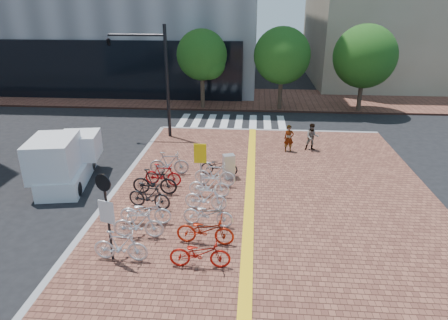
# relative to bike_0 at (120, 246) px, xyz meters

# --- Properties ---
(ground) EXTENTS (120.00, 120.00, 0.00)m
(ground) POSITION_rel_bike_0_xyz_m (2.04, 2.54, -0.69)
(ground) COLOR black
(ground) RESTS_ON ground
(kerb_west) EXTENTS (0.25, 34.00, 0.15)m
(kerb_west) POSITION_rel_bike_0_xyz_m (-1.96, -2.46, -0.61)
(kerb_west) COLOR gray
(kerb_west) RESTS_ON ground
(kerb_north) EXTENTS (14.00, 0.25, 0.15)m
(kerb_north) POSITION_rel_bike_0_xyz_m (5.04, 14.54, -0.61)
(kerb_north) COLOR gray
(kerb_north) RESTS_ON ground
(far_sidewalk) EXTENTS (70.00, 8.00, 0.15)m
(far_sidewalk) POSITION_rel_bike_0_xyz_m (2.04, 23.54, -0.61)
(far_sidewalk) COLOR brown
(far_sidewalk) RESTS_ON ground
(crosswalk) EXTENTS (7.50, 4.00, 0.01)m
(crosswalk) POSITION_rel_bike_0_xyz_m (2.54, 16.54, -0.68)
(crosswalk) COLOR silver
(crosswalk) RESTS_ON ground
(street_trees) EXTENTS (16.20, 4.60, 6.35)m
(street_trees) POSITION_rel_bike_0_xyz_m (7.09, 20.00, 3.41)
(street_trees) COLOR #38281E
(street_trees) RESTS_ON far_sidewalk
(bike_0) EXTENTS (1.81, 0.56, 1.08)m
(bike_0) POSITION_rel_bike_0_xyz_m (0.00, 0.00, 0.00)
(bike_0) COLOR white
(bike_0) RESTS_ON sidewalk
(bike_1) EXTENTS (1.83, 0.57, 1.09)m
(bike_1) POSITION_rel_bike_0_xyz_m (0.19, 1.36, 0.01)
(bike_1) COLOR silver
(bike_1) RESTS_ON sidewalk
(bike_2) EXTENTS (1.96, 0.76, 1.02)m
(bike_2) POSITION_rel_bike_0_xyz_m (0.19, 2.33, -0.03)
(bike_2) COLOR white
(bike_2) RESTS_ON sidewalk
(bike_3) EXTENTS (1.87, 0.85, 1.09)m
(bike_3) POSITION_rel_bike_0_xyz_m (0.02, 3.53, 0.00)
(bike_3) COLOR black
(bike_3) RESTS_ON sidewalk
(bike_4) EXTENTS (1.95, 0.56, 1.17)m
(bike_4) POSITION_rel_bike_0_xyz_m (-0.06, 4.79, 0.05)
(bike_4) COLOR black
(bike_4) RESTS_ON sidewalk
(bike_5) EXTENTS (1.74, 0.65, 1.02)m
(bike_5) POSITION_rel_bike_0_xyz_m (0.09, 5.71, -0.03)
(bike_5) COLOR #A80C10
(bike_5) RESTS_ON sidewalk
(bike_6) EXTENTS (1.93, 0.69, 1.14)m
(bike_6) POSITION_rel_bike_0_xyz_m (0.12, 6.95, 0.03)
(bike_6) COLOR #A2A2A7
(bike_6) RESTS_ON sidewalk
(bike_7) EXTENTS (1.94, 0.72, 1.01)m
(bike_7) POSITION_rel_bike_0_xyz_m (2.58, -0.14, -0.03)
(bike_7) COLOR #AE150C
(bike_7) RESTS_ON sidewalk
(bike_8) EXTENTS (2.04, 0.82, 1.05)m
(bike_8) POSITION_rel_bike_0_xyz_m (2.59, 1.18, -0.01)
(bike_8) COLOR #A41F0B
(bike_8) RESTS_ON sidewalk
(bike_9) EXTENTS (1.97, 0.88, 1.00)m
(bike_9) POSITION_rel_bike_0_xyz_m (2.54, 2.36, -0.04)
(bike_9) COLOR silver
(bike_9) RESTS_ON sidewalk
(bike_10) EXTENTS (1.79, 0.68, 1.05)m
(bike_10) POSITION_rel_bike_0_xyz_m (2.31, 3.57, -0.01)
(bike_10) COLOR white
(bike_10) RESTS_ON sidewalk
(bike_11) EXTENTS (1.79, 0.59, 1.06)m
(bike_11) POSITION_rel_bike_0_xyz_m (2.31, 4.72, -0.01)
(bike_11) COLOR white
(bike_11) RESTS_ON sidewalk
(bike_12) EXTENTS (1.94, 0.75, 1.14)m
(bike_12) POSITION_rel_bike_0_xyz_m (2.44, 5.82, 0.03)
(bike_12) COLOR silver
(bike_12) RESTS_ON sidewalk
(bike_13) EXTENTS (1.81, 0.69, 0.94)m
(bike_13) POSITION_rel_bike_0_xyz_m (2.53, 7.05, -0.07)
(bike_13) COLOR black
(bike_13) RESTS_ON sidewalk
(pedestrian_a) EXTENTS (0.59, 0.44, 1.50)m
(pedestrian_a) POSITION_rel_bike_0_xyz_m (6.08, 10.62, 0.21)
(pedestrian_a) COLOR gray
(pedestrian_a) RESTS_ON sidewalk
(pedestrian_b) EXTENTS (0.76, 0.61, 1.53)m
(pedestrian_b) POSITION_rel_bike_0_xyz_m (7.38, 10.93, 0.23)
(pedestrian_b) COLOR #4B5460
(pedestrian_b) RESTS_ON sidewalk
(utility_box) EXTENTS (0.63, 0.54, 1.16)m
(utility_box) POSITION_rel_bike_0_xyz_m (3.01, 6.77, 0.04)
(utility_box) COLOR #BCBCC1
(utility_box) RESTS_ON sidewalk
(yellow_sign) EXTENTS (0.55, 0.14, 2.04)m
(yellow_sign) POSITION_rel_bike_0_xyz_m (1.82, 5.70, 0.88)
(yellow_sign) COLOR #B7B7BC
(yellow_sign) RESTS_ON sidewalk
(notice_sign) EXTENTS (0.55, 0.22, 3.04)m
(notice_sign) POSITION_rel_bike_0_xyz_m (-0.31, 0.01, 1.38)
(notice_sign) COLOR black
(notice_sign) RESTS_ON sidewalk
(traffic_light_pole) EXTENTS (3.56, 1.37, 6.62)m
(traffic_light_pole) POSITION_rel_bike_0_xyz_m (-2.59, 12.72, 4.03)
(traffic_light_pole) COLOR black
(traffic_light_pole) RESTS_ON sidewalk
(box_truck) EXTENTS (2.52, 4.44, 2.42)m
(box_truck) POSITION_rel_bike_0_xyz_m (-4.48, 5.85, 0.45)
(box_truck) COLOR silver
(box_truck) RESTS_ON ground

